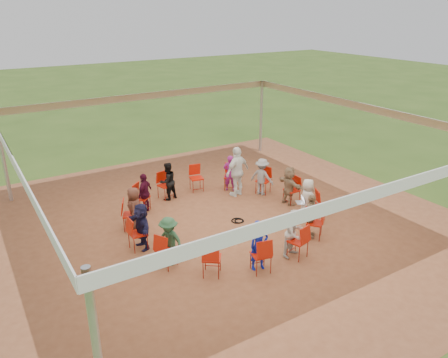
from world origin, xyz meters
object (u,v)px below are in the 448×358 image
chair_2 (263,181)px  person_seated_11 (310,216)px  laptop (302,201)px  chair_6 (142,198)px  person_seated_2 (262,177)px  person_seated_4 (168,181)px  cable_coil (238,221)px  person_seated_0 (307,199)px  chair_13 (314,223)px  chair_12 (298,241)px  person_seated_3 (230,173)px  person_seated_9 (259,246)px  chair_1 (292,190)px  person_seated_7 (142,226)px  person_seated_10 (294,233)px  chair_7 (131,215)px  chair_5 (166,185)px  person_seated_1 (289,186)px  chair_3 (230,177)px  person_seated_8 (169,241)px  chair_10 (212,258)px  chair_4 (196,178)px  person_seated_5 (145,193)px  chair_8 (138,234)px  standing_person (237,171)px  chair_11 (261,255)px  chair_0 (311,205)px  person_seated_6 (134,209)px  chair_9 (166,250)px

chair_2 → person_seated_11: person_seated_11 is taller
person_seated_11 → laptop: person_seated_11 is taller
chair_6 → person_seated_2: 3.99m
person_seated_2 → person_seated_4: 3.10m
cable_coil → laptop: 1.95m
person_seated_0 → chair_13: bearing=173.0°
chair_12 → person_seated_3: 4.60m
person_seated_9 → cable_coil: (0.95, 2.32, -0.61)m
person_seated_4 → chair_13: bearing=103.2°
chair_13 → chair_1: bearing=25.7°
person_seated_7 → person_seated_10: (3.09, -2.36, 0.00)m
chair_2 → chair_7: bearing=64.3°
chair_5 → person_seated_1: (3.12, -2.48, 0.18)m
person_seated_4 → cable_coil: (1.06, -2.53, -0.61)m
person_seated_11 → chair_3: bearing=50.4°
person_seated_1 → person_seated_4: bearing=51.4°
person_seated_7 → person_seated_8: bearing=12.9°
chair_10 → chair_4: bearing=102.9°
chair_6 → cable_coil: (2.12, -2.12, -0.43)m
chair_5 → chair_13: same height
person_seated_10 → cable_coil: person_seated_10 is taller
person_seated_7 → person_seated_9: same height
person_seated_1 → person_seated_2: size_ratio=1.00×
person_seated_4 → person_seated_5: same height
chair_1 → chair_8: same height
chair_1 → person_seated_1: size_ratio=0.72×
chair_12 → standing_person: standing_person is taller
chair_10 → chair_11: (1.06, -0.48, 0.00)m
person_seated_0 → person_seated_7: (-4.75, 0.98, 0.00)m
chair_12 → person_seated_8: (-2.85, 1.40, 0.18)m
person_seated_1 → person_seated_3: (-0.98, 1.92, 0.00)m
chair_5 → person_seated_9: (0.13, -4.97, 0.18)m
chair_0 → chair_1: 1.16m
chair_10 → standing_person: bearing=86.7°
chair_3 → person_seated_5: person_seated_5 is taller
person_seated_6 → chair_0: bearing=90.0°
chair_8 → person_seated_8: (0.39, -1.07, 0.18)m
chair_0 → standing_person: bearing=43.5°
cable_coil → person_seated_4: bearing=112.7°
cable_coil → chair_7: bearing=157.0°
person_seated_6 → laptop: size_ratio=3.41×
chair_12 → person_seated_6: 4.60m
chair_7 → chair_11: (1.85, -3.64, 0.00)m
chair_4 → person_seated_8: person_seated_8 is taller
chair_8 → person_seated_10: size_ratio=0.72×
chair_10 → person_seated_1: bearing=64.9°
chair_2 → person_seated_2: size_ratio=0.72×
chair_8 → person_seated_6: size_ratio=0.72×
chair_4 → person_seated_3: size_ratio=0.72×
chair_9 → person_seated_11: 3.99m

